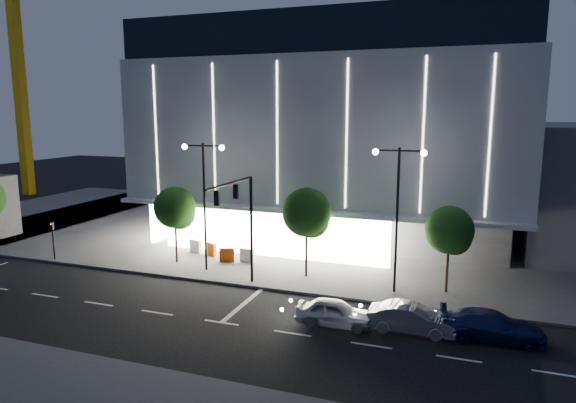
% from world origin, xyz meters
% --- Properties ---
extents(ground, '(160.00, 160.00, 0.00)m').
position_xyz_m(ground, '(0.00, 0.00, 0.00)').
color(ground, black).
rests_on(ground, ground).
extents(sidewalk_museum, '(70.00, 40.00, 0.15)m').
position_xyz_m(sidewalk_museum, '(5.00, 24.00, 0.07)').
color(sidewalk_museum, '#474747').
rests_on(sidewalk_museum, ground).
extents(museum, '(30.00, 25.80, 18.00)m').
position_xyz_m(museum, '(2.98, 22.31, 9.27)').
color(museum, '#4C4C51').
rests_on(museum, ground).
extents(traffic_mast, '(0.33, 5.89, 7.07)m').
position_xyz_m(traffic_mast, '(1.00, 3.34, 5.03)').
color(traffic_mast, black).
rests_on(traffic_mast, ground).
extents(street_lamp_west, '(3.16, 0.36, 9.00)m').
position_xyz_m(street_lamp_west, '(-3.00, 6.00, 5.96)').
color(street_lamp_west, black).
rests_on(street_lamp_west, ground).
extents(street_lamp_east, '(3.16, 0.36, 9.00)m').
position_xyz_m(street_lamp_east, '(10.00, 6.00, 5.96)').
color(street_lamp_east, black).
rests_on(street_lamp_east, ground).
extents(ped_signal_far, '(0.22, 0.24, 3.00)m').
position_xyz_m(ped_signal_far, '(-15.00, 4.50, 1.89)').
color(ped_signal_far, black).
rests_on(ped_signal_far, ground).
extents(tower_crane, '(32.00, 2.00, 28.50)m').
position_xyz_m(tower_crane, '(-40.92, 28.00, 20.51)').
color(tower_crane, gold).
rests_on(tower_crane, ground).
extents(tree_left, '(3.02, 3.02, 5.72)m').
position_xyz_m(tree_left, '(-5.97, 7.02, 4.03)').
color(tree_left, black).
rests_on(tree_left, ground).
extents(tree_mid, '(3.25, 3.25, 6.15)m').
position_xyz_m(tree_mid, '(4.03, 7.02, 4.33)').
color(tree_mid, black).
rests_on(tree_mid, ground).
extents(tree_right, '(2.91, 2.91, 5.51)m').
position_xyz_m(tree_right, '(13.03, 7.02, 3.88)').
color(tree_right, black).
rests_on(tree_right, ground).
extents(car_lead, '(4.18, 1.82, 1.40)m').
position_xyz_m(car_lead, '(7.74, 0.23, 0.70)').
color(car_lead, '#AFB1B7').
rests_on(car_lead, ground).
extents(car_second, '(4.39, 1.55, 1.44)m').
position_xyz_m(car_second, '(11.62, 0.71, 0.72)').
color(car_second, '#B2B6BA').
rests_on(car_second, ground).
extents(car_third, '(5.08, 2.38, 1.43)m').
position_xyz_m(car_third, '(15.43, 1.16, 0.72)').
color(car_third, navy).
rests_on(car_third, ground).
extents(barrier_a, '(1.12, 0.59, 1.00)m').
position_xyz_m(barrier_a, '(-2.54, 8.28, 0.65)').
color(barrier_a, '#D6440B').
rests_on(barrier_a, sidewalk_museum).
extents(barrier_b, '(1.12, 0.59, 1.00)m').
position_xyz_m(barrier_b, '(-5.98, 9.67, 0.65)').
color(barrier_b, white).
rests_on(barrier_b, sidewalk_museum).
extents(barrier_c, '(1.10, 0.68, 1.00)m').
position_xyz_m(barrier_c, '(-4.43, 9.30, 0.65)').
color(barrier_c, '#E05D0C').
rests_on(barrier_c, sidewalk_museum).
extents(barrier_d, '(1.12, 0.36, 1.00)m').
position_xyz_m(barrier_d, '(-1.10, 8.66, 0.65)').
color(barrier_d, silver).
rests_on(barrier_d, sidewalk_museum).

